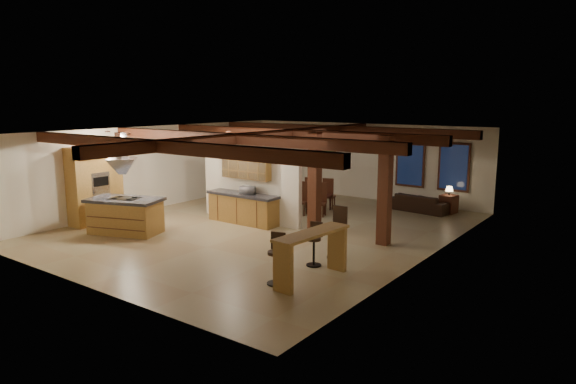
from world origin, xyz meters
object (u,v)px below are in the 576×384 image
object	(u,v)px
dining_table	(306,203)
sofa	(420,203)
kitchen_island	(125,215)
bar_counter	(312,248)

from	to	relation	value
dining_table	sofa	world-z (taller)	sofa
kitchen_island	bar_counter	bearing A→B (deg)	-1.16
dining_table	sofa	size ratio (longest dim) A/B	0.82
kitchen_island	dining_table	size ratio (longest dim) A/B	1.42
kitchen_island	bar_counter	distance (m)	6.52
dining_table	bar_counter	size ratio (longest dim) A/B	0.79
kitchen_island	sofa	distance (m)	9.68
sofa	bar_counter	distance (m)	7.99
kitchen_island	bar_counter	world-z (taller)	bar_counter
dining_table	sofa	xyz separation A→B (m)	(3.19, 2.25, 0.00)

